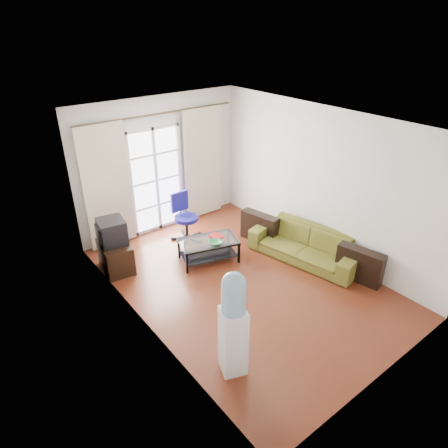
# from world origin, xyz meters

# --- Properties ---
(floor) EXTENTS (5.20, 5.20, 0.00)m
(floor) POSITION_xyz_m (0.00, 0.00, 0.00)
(floor) COLOR maroon
(floor) RESTS_ON ground
(ceiling) EXTENTS (5.20, 5.20, 0.00)m
(ceiling) POSITION_xyz_m (0.00, 0.00, 2.70)
(ceiling) COLOR white
(ceiling) RESTS_ON wall_back
(wall_back) EXTENTS (3.60, 0.02, 2.70)m
(wall_back) POSITION_xyz_m (0.00, 2.60, 1.35)
(wall_back) COLOR silver
(wall_back) RESTS_ON floor
(wall_front) EXTENTS (3.60, 0.02, 2.70)m
(wall_front) POSITION_xyz_m (0.00, -2.60, 1.35)
(wall_front) COLOR silver
(wall_front) RESTS_ON floor
(wall_left) EXTENTS (0.02, 5.20, 2.70)m
(wall_left) POSITION_xyz_m (-1.80, 0.00, 1.35)
(wall_left) COLOR silver
(wall_left) RESTS_ON floor
(wall_right) EXTENTS (0.02, 5.20, 2.70)m
(wall_right) POSITION_xyz_m (1.80, 0.00, 1.35)
(wall_right) COLOR silver
(wall_right) RESTS_ON floor
(french_door) EXTENTS (1.16, 0.06, 2.15)m
(french_door) POSITION_xyz_m (-0.15, 2.54, 1.07)
(french_door) COLOR white
(french_door) RESTS_ON wall_back
(curtain_rod) EXTENTS (3.30, 0.04, 0.04)m
(curtain_rod) POSITION_xyz_m (0.00, 2.50, 2.38)
(curtain_rod) COLOR #4C3F2D
(curtain_rod) RESTS_ON wall_back
(curtain_left) EXTENTS (0.90, 0.07, 2.35)m
(curtain_left) POSITION_xyz_m (-1.20, 2.48, 1.20)
(curtain_left) COLOR beige
(curtain_left) RESTS_ON curtain_rod
(curtain_right) EXTENTS (0.90, 0.07, 2.35)m
(curtain_right) POSITION_xyz_m (0.95, 2.48, 1.20)
(curtain_right) COLOR beige
(curtain_right) RESTS_ON curtain_rod
(radiator) EXTENTS (0.64, 0.12, 0.64)m
(radiator) POSITION_xyz_m (0.80, 2.50, 0.33)
(radiator) COLOR gray
(radiator) RESTS_ON floor
(sofa) EXTENTS (2.38, 1.66, 0.60)m
(sofa) POSITION_xyz_m (1.36, -0.16, 0.30)
(sofa) COLOR brown
(sofa) RESTS_ON floor
(coffee_table) EXTENTS (1.17, 0.87, 0.42)m
(coffee_table) POSITION_xyz_m (-0.08, 0.88, 0.27)
(coffee_table) COLOR silver
(coffee_table) RESTS_ON floor
(bowl) EXTENTS (0.28, 0.28, 0.05)m
(bowl) POSITION_xyz_m (-0.05, 0.70, 0.45)
(bowl) COLOR green
(bowl) RESTS_ON coffee_table
(book) EXTENTS (0.27, 0.31, 0.02)m
(book) POSITION_xyz_m (0.03, 0.89, 0.43)
(book) COLOR #A81417
(book) RESTS_ON coffee_table
(remote) EXTENTS (0.15, 0.06, 0.02)m
(remote) POSITION_xyz_m (0.04, 0.88, 0.43)
(remote) COLOR black
(remote) RESTS_ON coffee_table
(tv_stand) EXTENTS (0.56, 0.77, 0.52)m
(tv_stand) POSITION_xyz_m (-1.53, 1.64, 0.26)
(tv_stand) COLOR black
(tv_stand) RESTS_ON floor
(crt_tv) EXTENTS (0.53, 0.53, 0.43)m
(crt_tv) POSITION_xyz_m (-1.53, 1.70, 0.74)
(crt_tv) COLOR black
(crt_tv) RESTS_ON tv_stand
(task_chair) EXTENTS (0.68, 0.68, 0.97)m
(task_chair) POSITION_xyz_m (0.03, 1.80, 0.28)
(task_chair) COLOR black
(task_chair) RESTS_ON floor
(water_cooler) EXTENTS (0.39, 0.39, 1.48)m
(water_cooler) POSITION_xyz_m (-1.32, -1.38, 0.78)
(water_cooler) COLOR white
(water_cooler) RESTS_ON floor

